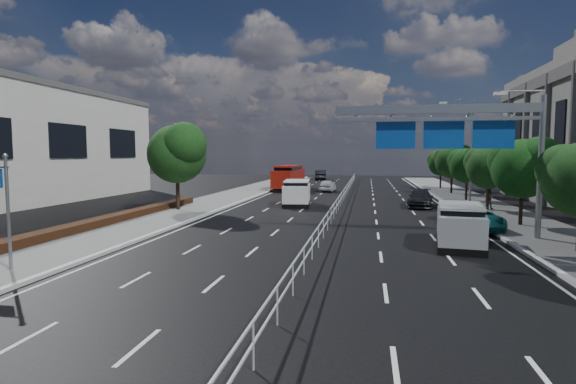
# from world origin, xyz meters

# --- Properties ---
(ground) EXTENTS (160.00, 160.00, 0.00)m
(ground) POSITION_xyz_m (0.00, 0.00, 0.00)
(ground) COLOR black
(ground) RESTS_ON ground
(kerb_near) EXTENTS (0.25, 140.00, 0.15)m
(kerb_near) POSITION_xyz_m (-9.00, 0.00, 0.07)
(kerb_near) COLOR silver
(kerb_near) RESTS_ON ground
(median_fence) EXTENTS (0.05, 85.00, 1.02)m
(median_fence) POSITION_xyz_m (0.00, 22.50, 0.53)
(median_fence) COLOR silver
(median_fence) RESTS_ON ground
(hedge_near) EXTENTS (1.00, 36.00, 0.44)m
(hedge_near) POSITION_xyz_m (-13.30, 5.00, 0.36)
(hedge_near) COLOR black
(hedge_near) RESTS_ON sidewalk_near
(overhead_gantry) EXTENTS (10.24, 0.38, 7.45)m
(overhead_gantry) POSITION_xyz_m (6.74, 10.05, 5.61)
(overhead_gantry) COLOR gray
(overhead_gantry) RESTS_ON ground
(streetlight_far) EXTENTS (2.78, 2.40, 9.00)m
(streetlight_far) POSITION_xyz_m (10.50, 26.00, 5.21)
(streetlight_far) COLOR gray
(streetlight_far) RESTS_ON ground
(near_tree_back) EXTENTS (4.84, 4.51, 6.69)m
(near_tree_back) POSITION_xyz_m (-11.94, 17.97, 4.61)
(near_tree_back) COLOR black
(near_tree_back) RESTS_ON ground
(far_tree_d) EXTENTS (3.85, 3.59, 5.34)m
(far_tree_d) POSITION_xyz_m (11.25, 14.48, 3.69)
(far_tree_d) COLOR black
(far_tree_d) RESTS_ON ground
(far_tree_e) EXTENTS (3.63, 3.38, 5.13)m
(far_tree_e) POSITION_xyz_m (11.25, 21.98, 3.56)
(far_tree_e) COLOR black
(far_tree_e) RESTS_ON ground
(far_tree_f) EXTENTS (3.52, 3.28, 5.02)m
(far_tree_f) POSITION_xyz_m (11.24, 29.48, 3.49)
(far_tree_f) COLOR black
(far_tree_f) RESTS_ON ground
(far_tree_g) EXTENTS (3.96, 3.69, 5.45)m
(far_tree_g) POSITION_xyz_m (11.25, 36.98, 3.75)
(far_tree_g) COLOR black
(far_tree_g) RESTS_ON ground
(far_tree_h) EXTENTS (3.41, 3.18, 4.91)m
(far_tree_h) POSITION_xyz_m (11.24, 44.48, 3.42)
(far_tree_h) COLOR black
(far_tree_h) RESTS_ON ground
(white_minivan) EXTENTS (2.61, 5.14, 2.15)m
(white_minivan) POSITION_xyz_m (-3.68, 23.40, 1.06)
(white_minivan) COLOR black
(white_minivan) RESTS_ON ground
(red_bus) EXTENTS (2.64, 10.03, 2.98)m
(red_bus) POSITION_xyz_m (-7.36, 40.51, 1.55)
(red_bus) COLOR black
(red_bus) RESTS_ON ground
(near_car_silver) EXTENTS (1.90, 4.21, 1.40)m
(near_car_silver) POSITION_xyz_m (-2.39, 38.36, 0.70)
(near_car_silver) COLOR silver
(near_car_silver) RESTS_ON ground
(near_car_dark) EXTENTS (2.32, 5.36, 1.71)m
(near_car_dark) POSITION_xyz_m (-5.65, 62.04, 0.86)
(near_car_dark) COLOR black
(near_car_dark) RESTS_ON ground
(silver_minivan) EXTENTS (2.64, 4.98, 1.98)m
(silver_minivan) POSITION_xyz_m (6.50, 7.96, 0.97)
(silver_minivan) COLOR black
(silver_minivan) RESTS_ON ground
(parked_car_teal) EXTENTS (2.56, 5.14, 1.40)m
(parked_car_teal) POSITION_xyz_m (8.30, 12.98, 0.70)
(parked_car_teal) COLOR #196E70
(parked_car_teal) RESTS_ON ground
(parked_car_dark) EXTENTS (2.55, 5.06, 1.41)m
(parked_car_dark) POSITION_xyz_m (6.50, 24.07, 0.70)
(parked_car_dark) COLOR black
(parked_car_dark) RESTS_ON ground
(pedestrian_b) EXTENTS (1.01, 0.92, 1.70)m
(pedestrian_b) POSITION_xyz_m (11.33, 22.39, 0.99)
(pedestrian_b) COLOR gray
(pedestrian_b) RESTS_ON sidewalk_far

